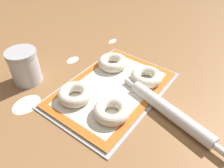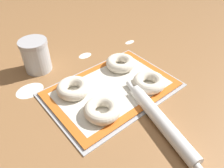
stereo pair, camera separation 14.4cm
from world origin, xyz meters
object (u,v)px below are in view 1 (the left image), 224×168
object	(u,v)px
flour_canister	(25,67)
rolling_pin	(169,112)
bagel_front_right	(146,77)
bagel_front_left	(112,111)
bagel_back_left	(75,94)
baking_tray	(112,89)
bagel_back_right	(113,62)

from	to	relation	value
flour_canister	rolling_pin	world-z (taller)	flour_canister
rolling_pin	flour_canister	bearing A→B (deg)	106.54
bagel_front_right	bagel_front_left	bearing A→B (deg)	179.62
bagel_back_left	rolling_pin	distance (m)	0.33
bagel_front_right	baking_tray	bearing A→B (deg)	144.86
bagel_back_left	rolling_pin	size ratio (longest dim) A/B	0.29
bagel_back_right	flour_canister	bearing A→B (deg)	140.48
bagel_back_right	flour_canister	xyz separation A→B (m)	(-0.26, 0.22, 0.04)
bagel_front_left	bagel_back_left	world-z (taller)	same
bagel_back_right	rolling_pin	bearing A→B (deg)	-109.14
baking_tray	bagel_back_left	size ratio (longest dim) A/B	3.96
bagel_front_left	baking_tray	bearing A→B (deg)	36.30
baking_tray	bagel_front_left	size ratio (longest dim) A/B	3.96
bagel_front_left	flour_canister	bearing A→B (deg)	96.70
bagel_back_right	flour_canister	distance (m)	0.34
bagel_front_right	bagel_back_left	bearing A→B (deg)	147.29
bagel_back_left	bagel_back_right	distance (m)	0.24
bagel_front_right	bagel_back_right	xyz separation A→B (m)	(-0.00, 0.16, 0.00)
bagel_front_left	rolling_pin	bearing A→B (deg)	-53.18
bagel_front_left	bagel_back_left	bearing A→B (deg)	95.74
baking_tray	bagel_back_right	size ratio (longest dim) A/B	3.96
bagel_back_right	rolling_pin	world-z (taller)	bagel_back_right
bagel_back_left	flour_canister	xyz separation A→B (m)	(-0.03, 0.23, 0.04)
bagel_front_right	bagel_back_right	distance (m)	0.16
bagel_front_left	bagel_front_right	size ratio (longest dim) A/B	1.00
baking_tray	bagel_back_right	world-z (taller)	bagel_back_right
bagel_front_left	bagel_front_right	world-z (taller)	same
bagel_front_left	flour_canister	world-z (taller)	flour_canister
baking_tray	rolling_pin	size ratio (longest dim) A/B	1.16
baking_tray	bagel_front_right	xyz separation A→B (m)	(0.11, -0.08, 0.03)
bagel_back_left	flour_canister	world-z (taller)	flour_canister
flour_canister	rolling_pin	bearing A→B (deg)	-73.46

